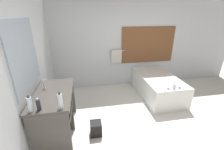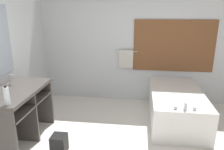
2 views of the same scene
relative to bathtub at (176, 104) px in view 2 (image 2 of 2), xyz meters
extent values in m
cube|color=silver|center=(-0.71, 0.91, 1.03)|extent=(7.40, 0.06, 2.70)
cube|color=brown|center=(0.00, 0.87, 0.96)|extent=(1.70, 0.02, 1.10)
cylinder|color=silver|center=(-1.01, 0.84, 0.83)|extent=(0.50, 0.02, 0.02)
cube|color=beige|center=(-1.01, 0.83, 0.66)|extent=(0.32, 0.04, 0.40)
cube|color=#4C4742|center=(-2.57, -1.01, 0.53)|extent=(0.67, 1.23, 0.05)
cube|color=#4C4742|center=(-2.57, -1.01, 0.31)|extent=(0.63, 1.17, 0.02)
cylinder|color=white|center=(-2.57, -0.82, 0.50)|extent=(0.32, 0.32, 0.11)
cube|color=#4C4742|center=(-2.57, -1.01, 0.09)|extent=(0.61, 0.04, 0.83)
cube|color=#4C4742|center=(-2.57, -0.41, 0.09)|extent=(0.61, 0.04, 0.83)
cylinder|color=beige|center=(-2.52, -1.31, 0.38)|extent=(0.13, 0.34, 0.13)
cylinder|color=beige|center=(-2.52, -0.70, 0.38)|extent=(0.13, 0.34, 0.13)
cylinder|color=silver|center=(-2.75, -0.82, 0.56)|extent=(0.04, 0.04, 0.02)
cylinder|color=silver|center=(-2.75, -0.82, 0.65)|extent=(0.02, 0.02, 0.16)
cube|color=silver|center=(-2.71, -0.82, 0.72)|extent=(0.07, 0.01, 0.01)
cube|color=white|center=(0.00, 0.00, -0.03)|extent=(0.93, 1.74, 0.58)
ellipsoid|color=white|center=(0.00, 0.00, 0.11)|extent=(0.67, 1.26, 0.30)
cube|color=silver|center=(0.00, -0.77, 0.32)|extent=(0.04, 0.07, 0.12)
sphere|color=silver|center=(-0.14, -0.77, 0.29)|extent=(0.06, 0.06, 0.06)
sphere|color=silver|center=(0.14, -0.77, 0.29)|extent=(0.06, 0.06, 0.06)
cylinder|color=white|center=(-2.36, -1.53, 0.67)|extent=(0.07, 0.07, 0.24)
cylinder|color=black|center=(-2.36, -1.53, 0.80)|extent=(0.04, 0.04, 0.02)
cube|color=black|center=(-1.85, -1.23, -0.19)|extent=(0.22, 0.22, 0.27)
camera|label=1|loc=(-1.95, -3.52, 1.86)|focal=24.00mm
camera|label=2|loc=(-0.72, -3.89, 1.74)|focal=35.00mm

